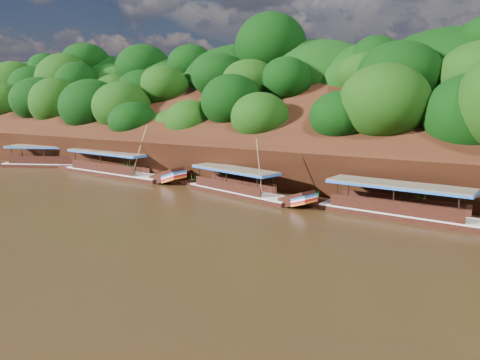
# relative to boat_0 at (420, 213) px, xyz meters

# --- Properties ---
(ground) EXTENTS (160.00, 160.00, 0.00)m
(ground) POSITION_rel_boat_0_xyz_m (-14.98, -6.40, -0.53)
(ground) COLOR black
(ground) RESTS_ON ground
(riverbank) EXTENTS (120.00, 30.06, 19.40)m
(riverbank) POSITION_rel_boat_0_xyz_m (-14.99, 16.33, 1.36)
(riverbank) COLOR #32160B
(riverbank) RESTS_ON ground
(boat_0) EXTENTS (14.48, 3.41, 6.31)m
(boat_0) POSITION_rel_boat_0_xyz_m (0.00, 0.00, 0.00)
(boat_0) COLOR black
(boat_0) RESTS_ON ground
(boat_1) EXTENTS (12.73, 4.79, 5.36)m
(boat_1) POSITION_rel_boat_0_xyz_m (-13.69, 0.53, -0.03)
(boat_1) COLOR black
(boat_1) RESTS_ON ground
(boat_2) EXTENTS (16.07, 3.45, 5.87)m
(boat_2) POSITION_rel_boat_0_xyz_m (-29.58, 2.10, 0.04)
(boat_2) COLOR black
(boat_2) RESTS_ON ground
(boat_3) EXTENTS (13.52, 7.80, 2.97)m
(boat_3) POSITION_rel_boat_0_xyz_m (-40.33, 3.21, 0.04)
(boat_3) COLOR black
(boat_3) RESTS_ON ground
(reeds) EXTENTS (49.82, 2.45, 2.18)m
(reeds) POSITION_rel_boat_0_xyz_m (-18.05, 3.11, 0.39)
(reeds) COLOR #215D17
(reeds) RESTS_ON ground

